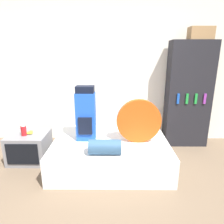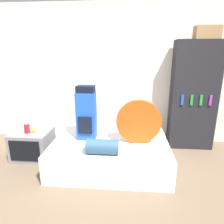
% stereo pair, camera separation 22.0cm
% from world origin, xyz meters
% --- Properties ---
extents(ground_plane, '(16.00, 16.00, 0.00)m').
position_xyz_m(ground_plane, '(0.00, 0.00, 0.00)').
color(ground_plane, brown).
extents(wall_back, '(8.00, 0.05, 2.60)m').
position_xyz_m(wall_back, '(0.00, 1.79, 1.30)').
color(wall_back, silver).
rests_on(wall_back, ground_plane).
extents(bed, '(1.75, 1.31, 0.41)m').
position_xyz_m(bed, '(0.15, 0.76, 0.21)').
color(bed, white).
rests_on(bed, ground_plane).
extents(backpack, '(0.29, 0.24, 0.83)m').
position_xyz_m(backpack, '(-0.23, 0.79, 0.82)').
color(backpack, blue).
rests_on(backpack, bed).
extents(tent_bag, '(0.66, 0.08, 0.66)m').
position_xyz_m(tent_bag, '(0.57, 0.70, 0.74)').
color(tent_bag, '#D14C14').
rests_on(tent_bag, bed).
extents(sleeping_roll, '(0.43, 0.20, 0.20)m').
position_xyz_m(sleeping_roll, '(0.08, 0.30, 0.51)').
color(sleeping_roll, '#33567A').
rests_on(sleeping_roll, bed).
extents(television, '(0.61, 0.54, 0.46)m').
position_xyz_m(television, '(-1.18, 0.86, 0.23)').
color(television, gray).
rests_on(television, ground_plane).
extents(canister, '(0.08, 0.08, 0.17)m').
position_xyz_m(canister, '(-1.22, 0.80, 0.54)').
color(canister, '#B2191E').
rests_on(canister, television).
extents(banana_bunch, '(0.12, 0.14, 0.04)m').
position_xyz_m(banana_bunch, '(-1.15, 0.89, 0.48)').
color(banana_bunch, yellow).
rests_on(banana_bunch, television).
extents(bookshelf, '(0.78, 0.35, 1.93)m').
position_xyz_m(bookshelf, '(1.57, 1.54, 0.96)').
color(bookshelf, black).
rests_on(bookshelf, ground_plane).
extents(cardboard_box, '(0.39, 0.22, 0.21)m').
position_xyz_m(cardboard_box, '(1.66, 1.51, 2.03)').
color(cardboard_box, '#99754C').
rests_on(cardboard_box, bookshelf).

